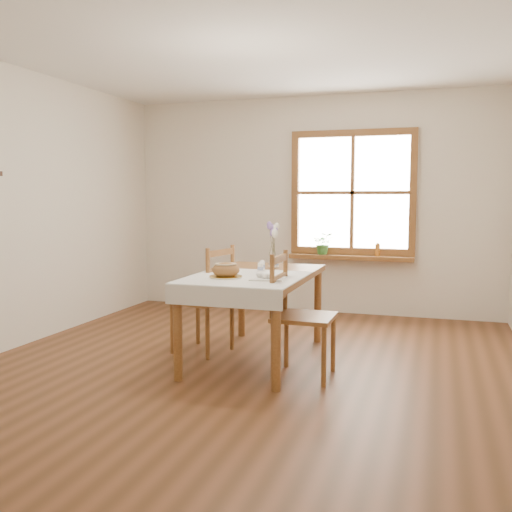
{
  "coord_description": "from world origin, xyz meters",
  "views": [
    {
      "loc": [
        1.48,
        -4.31,
        1.41
      ],
      "look_at": [
        0.0,
        0.3,
        0.9
      ],
      "focal_mm": 40.0,
      "sensor_mm": 36.0,
      "label": 1
    }
  ],
  "objects": [
    {
      "name": "room_walls",
      "position": [
        0.0,
        0.0,
        1.71
      ],
      "size": [
        4.6,
        5.1,
        2.65
      ],
      "color": "silver",
      "rests_on": "ground"
    },
    {
      "name": "salt_shaker",
      "position": [
        0.03,
        0.39,
        0.81
      ],
      "size": [
        0.06,
        0.06,
        0.1
      ],
      "primitive_type": "cylinder",
      "rotation": [
        0.0,
        0.0,
        0.27
      ],
      "color": "white",
      "rests_on": "table_linen"
    },
    {
      "name": "window_sill",
      "position": [
        0.5,
        2.4,
        0.69
      ],
      "size": [
        1.46,
        0.2,
        0.05
      ],
      "color": "brown",
      "rests_on": "ground"
    },
    {
      "name": "flower_vase",
      "position": [
        0.04,
        0.71,
        0.8
      ],
      "size": [
        0.11,
        0.11,
        0.1
      ],
      "primitive_type": "cylinder",
      "rotation": [
        0.0,
        0.0,
        -0.21
      ],
      "color": "white",
      "rests_on": "dining_table"
    },
    {
      "name": "lavender_bouquet",
      "position": [
        0.04,
        0.71,
        1.0
      ],
      "size": [
        0.16,
        0.16,
        0.3
      ],
      "primitive_type": null,
      "color": "#795DA4",
      "rests_on": "flower_vase"
    },
    {
      "name": "pepper_shaker",
      "position": [
        0.05,
        0.26,
        0.81
      ],
      "size": [
        0.06,
        0.06,
        0.09
      ],
      "primitive_type": "cylinder",
      "rotation": [
        0.0,
        0.0,
        -0.15
      ],
      "color": "white",
      "rests_on": "table_linen"
    },
    {
      "name": "amber_bottle",
      "position": [
        0.81,
        2.4,
        0.79
      ],
      "size": [
        0.06,
        0.06,
        0.16
      ],
      "primitive_type": "cylinder",
      "rotation": [
        0.0,
        0.0,
        0.02
      ],
      "color": "#AF6720",
      "rests_on": "window_sill"
    },
    {
      "name": "bread_loaf",
      "position": [
        -0.13,
        -0.09,
        0.83
      ],
      "size": [
        0.22,
        0.22,
        0.12
      ],
      "primitive_type": "ellipsoid",
      "color": "olive",
      "rests_on": "bread_plate"
    },
    {
      "name": "eggs",
      "position": [
        0.21,
        -0.07,
        0.79
      ],
      "size": [
        0.22,
        0.21,
        0.04
      ],
      "primitive_type": null,
      "rotation": [
        0.0,
        0.0,
        0.13
      ],
      "color": "white",
      "rests_on": "egg_napkin"
    },
    {
      "name": "egg_napkin",
      "position": [
        0.21,
        -0.07,
        0.77
      ],
      "size": [
        0.29,
        0.25,
        0.01
      ],
      "primitive_type": "cube",
      "rotation": [
        0.0,
        0.0,
        0.13
      ],
      "color": "white",
      "rests_on": "table_linen"
    },
    {
      "name": "chair_right",
      "position": [
        0.51,
        -0.04,
        0.49
      ],
      "size": [
        0.48,
        0.46,
        0.97
      ],
      "primitive_type": null,
      "rotation": [
        0.0,
        0.0,
        1.57
      ],
      "color": "brown",
      "rests_on": "ground"
    },
    {
      "name": "dining_table",
      "position": [
        0.0,
        0.3,
        0.66
      ],
      "size": [
        0.9,
        1.6,
        0.75
      ],
      "color": "brown",
      "rests_on": "ground"
    },
    {
      "name": "ground",
      "position": [
        0.0,
        0.0,
        0.0
      ],
      "size": [
        5.0,
        5.0,
        0.0
      ],
      "primitive_type": "plane",
      "color": "brown",
      "rests_on": "ground"
    },
    {
      "name": "chair_left",
      "position": [
        -0.54,
        0.38,
        0.48
      ],
      "size": [
        0.56,
        0.55,
        0.97
      ],
      "primitive_type": null,
      "rotation": [
        0.0,
        0.0,
        -1.79
      ],
      "color": "brown",
      "rests_on": "ground"
    },
    {
      "name": "potted_plant",
      "position": [
        0.17,
        2.4,
        0.82
      ],
      "size": [
        0.28,
        0.3,
        0.2
      ],
      "primitive_type": "imported",
      "rotation": [
        0.0,
        0.0,
        0.22
      ],
      "color": "#3A7C31",
      "rests_on": "window_sill"
    },
    {
      "name": "bread_plate",
      "position": [
        -0.13,
        -0.09,
        0.77
      ],
      "size": [
        0.26,
        0.26,
        0.01
      ],
      "primitive_type": "cylinder",
      "rotation": [
        0.0,
        0.0,
        0.02
      ],
      "color": "white",
      "rests_on": "table_linen"
    },
    {
      "name": "window",
      "position": [
        0.5,
        2.47,
        1.45
      ],
      "size": [
        1.46,
        0.08,
        1.46
      ],
      "color": "brown",
      "rests_on": "ground"
    },
    {
      "name": "table_linen",
      "position": [
        0.0,
        -0.0,
        0.76
      ],
      "size": [
        0.91,
        0.99,
        0.01
      ],
      "primitive_type": "cube",
      "color": "white",
      "rests_on": "dining_table"
    }
  ]
}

